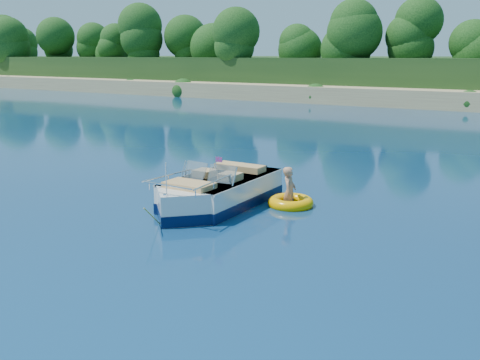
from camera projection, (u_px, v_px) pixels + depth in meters
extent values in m
plane|color=#092142|center=(237.00, 240.00, 12.76)|extent=(160.00, 160.00, 0.00)
cylinder|color=black|center=(110.00, 66.00, 69.07)|extent=(0.44, 0.44, 2.80)
sphere|color=black|center=(109.00, 45.00, 68.46)|extent=(4.62, 4.62, 4.62)
cylinder|color=black|center=(297.00, 67.00, 54.79)|extent=(0.44, 0.44, 3.20)
sphere|color=black|center=(298.00, 36.00, 54.10)|extent=(5.28, 5.28, 5.28)
cube|color=silver|center=(222.00, 194.00, 15.80)|extent=(2.01, 3.79, 1.05)
cube|color=silver|center=(185.00, 208.00, 14.32)|extent=(2.00, 2.00, 1.05)
cube|color=#051034|center=(222.00, 198.00, 15.84)|extent=(2.04, 3.82, 0.30)
cube|color=#051034|center=(186.00, 213.00, 14.35)|extent=(2.04, 2.04, 0.30)
cube|color=tan|center=(228.00, 182.00, 15.98)|extent=(1.61, 2.65, 0.10)
cube|color=silver|center=(222.00, 177.00, 15.69)|extent=(2.05, 3.79, 0.06)
cube|color=black|center=(257.00, 179.00, 17.51)|extent=(0.55, 0.35, 0.90)
cube|color=#8C9EA5|center=(195.00, 170.00, 15.27)|extent=(0.81, 0.37, 0.49)
cube|color=#8C9EA5|center=(222.00, 174.00, 14.81)|extent=(0.81, 0.37, 0.49)
cube|color=tan|center=(205.00, 176.00, 15.70)|extent=(0.55, 0.55, 0.40)
cube|color=tan|center=(230.00, 180.00, 15.25)|extent=(0.55, 0.55, 0.40)
cube|color=tan|center=(240.00, 170.00, 16.51)|extent=(1.56, 0.55, 0.38)
cube|color=tan|center=(189.00, 188.00, 14.36)|extent=(1.32, 0.75, 0.34)
cylinder|color=silver|center=(166.00, 179.00, 13.47)|extent=(0.03, 0.03, 0.85)
cube|color=red|center=(219.00, 160.00, 14.77)|extent=(0.22, 0.02, 0.14)
cube|color=silver|center=(165.00, 195.00, 13.52)|extent=(0.10, 0.06, 0.05)
cylinder|color=gold|center=(153.00, 217.00, 13.42)|extent=(0.39, 1.02, 0.77)
torus|color=#FFAD00|center=(291.00, 203.00, 15.64)|extent=(1.65, 1.65, 0.35)
torus|color=red|center=(291.00, 202.00, 15.64)|extent=(1.36, 1.36, 0.12)
imported|color=tan|center=(289.00, 205.00, 15.75)|extent=(0.61, 0.92, 1.66)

